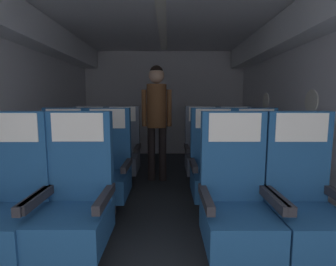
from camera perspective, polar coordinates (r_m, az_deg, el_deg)
ground at (r=3.11m, az=-1.32°, el=-15.00°), size 3.67×5.75×0.02m
fuselage_shell at (r=3.18m, az=-1.26°, el=15.20°), size 3.55×5.40×2.26m
seat_a_left_window at (r=2.09m, az=-31.86°, el=-13.63°), size 0.48×0.51×1.09m
seat_a_left_aisle at (r=1.92m, az=-19.73°, el=-14.84°), size 0.48×0.51×1.09m
seat_a_right_aisle at (r=2.02m, az=28.36°, el=-14.11°), size 0.48×0.51×1.09m
seat_a_right_window at (r=1.86m, az=15.16°, el=-15.37°), size 0.48×0.51×1.09m
seat_b_left_window at (r=2.85m, az=-22.37°, el=-7.65°), size 0.48×0.51×1.09m
seat_b_left_aisle at (r=2.69m, az=-13.36°, el=-8.19°), size 0.48×0.51×1.09m
seat_b_right_aisle at (r=2.77m, az=19.54°, el=-7.92°), size 0.48×0.51×1.09m
seat_b_right_window at (r=2.67m, az=10.37°, el=-8.18°), size 0.48×0.51×1.09m
seat_c_left_window at (r=3.64m, az=-17.00°, el=-4.24°), size 0.48×0.51×1.09m
seat_c_left_aisle at (r=3.54m, az=-10.05°, el=-4.36°), size 0.48×0.51×1.09m
seat_c_right_aisle at (r=3.60m, az=14.89°, el=-4.30°), size 0.48×0.51×1.09m
seat_c_right_window at (r=3.50m, az=7.89°, el=-4.44°), size 0.48×0.51×1.09m
flight_attendant at (r=3.66m, az=-2.36°, el=5.09°), size 0.43×0.28×1.66m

